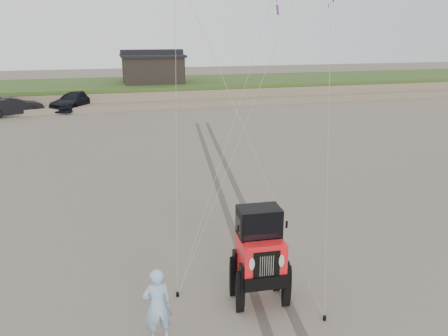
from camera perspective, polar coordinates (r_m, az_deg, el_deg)
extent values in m
plane|color=#6B6054|center=(12.37, 1.59, -15.86)|extent=(160.00, 160.00, 0.00)
cube|color=#7A6B54|center=(48.38, -11.69, 9.75)|extent=(160.00, 12.00, 1.40)
cube|color=#2D4719|center=(48.28, -11.75, 10.74)|extent=(160.00, 12.00, 0.35)
cube|color=#7A6B54|center=(42.02, -11.01, 8.06)|extent=(160.00, 3.50, 0.50)
cube|color=black|center=(47.32, -9.30, 12.55)|extent=(6.00, 5.00, 2.60)
cube|color=black|center=(47.23, -9.39, 14.27)|extent=(6.40, 5.40, 0.25)
cube|color=black|center=(47.21, -9.41, 14.72)|extent=(6.40, 1.20, 0.50)
imported|color=black|center=(41.32, -25.86, 7.26)|extent=(5.01, 3.33, 1.56)
imported|color=black|center=(42.49, -18.78, 8.38)|extent=(5.18, 6.16, 1.69)
imported|color=#88A7D2|center=(10.39, -8.71, -17.29)|extent=(0.70, 0.50, 1.81)
cylinder|color=black|center=(12.22, -6.09, -16.09)|extent=(0.08, 0.08, 0.12)
cylinder|color=black|center=(11.59, 13.00, -18.56)|extent=(0.08, 0.08, 0.12)
cube|color=#4C443D|center=(19.69, -0.67, -2.78)|extent=(4.42, 29.74, 0.01)
cube|color=#4C443D|center=(19.89, 1.57, -2.58)|extent=(4.42, 29.74, 0.01)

